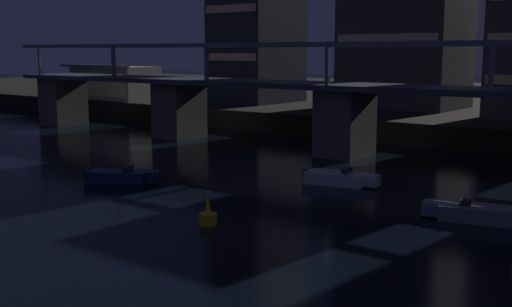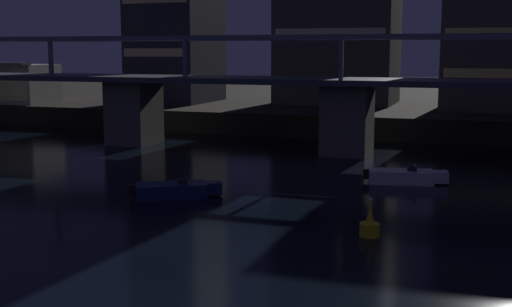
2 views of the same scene
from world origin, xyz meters
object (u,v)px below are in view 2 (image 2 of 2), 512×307
river_bridge (348,104)px  waterfront_pavilion (2,83)px  tower_central (497,13)px  channel_buoy (370,226)px  speedboat_near_right (404,176)px  speedboat_mid_right (175,190)px

river_bridge → waterfront_pavilion: river_bridge is taller
tower_central → channel_buoy: tower_central is taller
speedboat_near_right → channel_buoy: bearing=-90.3°
tower_central → waterfront_pavilion: bearing=-171.1°
tower_central → waterfront_pavilion: (-53.91, -8.43, -7.49)m
waterfront_pavilion → speedboat_mid_right: 48.20m
channel_buoy → speedboat_mid_right: bearing=159.2°
channel_buoy → tower_central: bearing=83.1°
waterfront_pavilion → river_bridge: bearing=-15.5°
tower_central → speedboat_mid_right: bearing=-113.5°
channel_buoy → river_bridge: bearing=103.6°
river_bridge → waterfront_pavilion: size_ratio=6.64×
river_bridge → speedboat_near_right: 12.47m
river_bridge → speedboat_mid_right: 20.12m
river_bridge → channel_buoy: 24.21m
waterfront_pavilion → speedboat_near_right: bearing=-24.7°
river_bridge → channel_buoy: size_ratio=46.79×
waterfront_pavilion → speedboat_near_right: 53.73m
speedboat_mid_right → river_bridge: bearing=72.1°
river_bridge → speedboat_near_right: bearing=-61.5°
speedboat_mid_right → speedboat_near_right: bearing=35.3°
river_bridge → speedboat_mid_right: (-6.07, -18.84, -3.59)m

